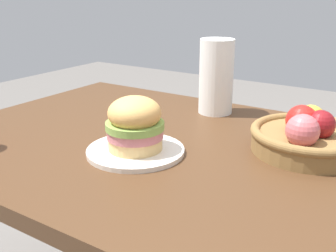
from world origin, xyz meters
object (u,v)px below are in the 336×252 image
sandwich (135,124)px  paper_towel_roll (216,77)px  fruit_basket (308,136)px  plate (136,151)px

sandwich → paper_towel_roll: size_ratio=0.60×
paper_towel_roll → sandwich: bearing=-91.1°
fruit_basket → paper_towel_roll: size_ratio=1.21×
plate → paper_towel_roll: 0.44m
plate → fruit_basket: 0.43m
plate → fruit_basket: bearing=34.0°
plate → paper_towel_roll: bearing=88.9°
fruit_basket → plate: bearing=-146.0°
sandwich → paper_towel_roll: (0.01, 0.42, 0.04)m
sandwich → fruit_basket: size_ratio=0.50×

